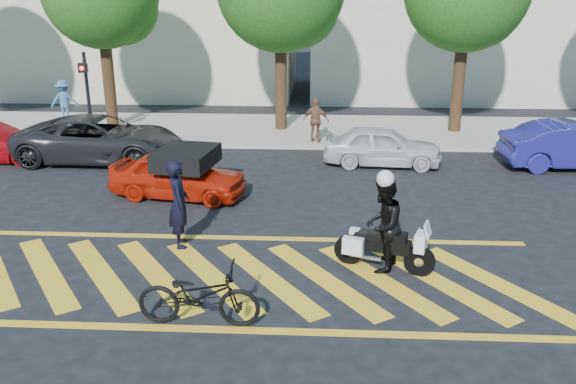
{
  "coord_description": "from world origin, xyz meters",
  "views": [
    {
      "loc": [
        1.46,
        -10.61,
        5.49
      ],
      "look_at": [
        0.78,
        2.08,
        1.05
      ],
      "focal_mm": 38.0,
      "sensor_mm": 36.0,
      "label": 1
    }
  ],
  "objects_px": {
    "bicycle": "(199,295)",
    "parked_mid_right": "(383,146)",
    "red_convertible": "(178,175)",
    "parked_mid_left": "(100,139)",
    "police_motorcycle": "(382,246)",
    "officer_bike": "(179,204)",
    "officer_moto": "(383,225)",
    "parked_right": "(575,146)"
  },
  "relations": [
    {
      "from": "red_convertible",
      "to": "parked_mid_left",
      "type": "bearing_deg",
      "value": 54.41
    },
    {
      "from": "officer_bike",
      "to": "parked_right",
      "type": "distance_m",
      "value": 12.5
    },
    {
      "from": "police_motorcycle",
      "to": "officer_bike",
      "type": "bearing_deg",
      "value": -172.63
    },
    {
      "from": "bicycle",
      "to": "officer_moto",
      "type": "bearing_deg",
      "value": -53.46
    },
    {
      "from": "parked_mid_right",
      "to": "parked_right",
      "type": "distance_m",
      "value": 5.82
    },
    {
      "from": "bicycle",
      "to": "parked_mid_right",
      "type": "height_order",
      "value": "parked_mid_right"
    },
    {
      "from": "officer_bike",
      "to": "bicycle",
      "type": "bearing_deg",
      "value": -177.31
    },
    {
      "from": "officer_moto",
      "to": "parked_mid_right",
      "type": "height_order",
      "value": "officer_moto"
    },
    {
      "from": "officer_bike",
      "to": "police_motorcycle",
      "type": "bearing_deg",
      "value": -117.2
    },
    {
      "from": "police_motorcycle",
      "to": "parked_mid_left",
      "type": "distance_m",
      "value": 11.0
    },
    {
      "from": "officer_bike",
      "to": "officer_moto",
      "type": "relative_size",
      "value": 1.01
    },
    {
      "from": "red_convertible",
      "to": "parked_right",
      "type": "relative_size",
      "value": 0.83
    },
    {
      "from": "bicycle",
      "to": "parked_mid_left",
      "type": "xyz_separation_m",
      "value": [
        -5.0,
        9.54,
        0.18
      ]
    },
    {
      "from": "officer_bike",
      "to": "parked_mid_right",
      "type": "height_order",
      "value": "officer_bike"
    },
    {
      "from": "parked_mid_left",
      "to": "officer_bike",
      "type": "bearing_deg",
      "value": -146.84
    },
    {
      "from": "bicycle",
      "to": "police_motorcycle",
      "type": "xyz_separation_m",
      "value": [
        3.24,
        2.26,
        -0.05
      ]
    },
    {
      "from": "red_convertible",
      "to": "parked_right",
      "type": "bearing_deg",
      "value": -64.68
    },
    {
      "from": "red_convertible",
      "to": "officer_bike",
      "type": "bearing_deg",
      "value": -157.19
    },
    {
      "from": "officer_moto",
      "to": "parked_mid_left",
      "type": "distance_m",
      "value": 11.0
    },
    {
      "from": "officer_bike",
      "to": "parked_mid_left",
      "type": "distance_m",
      "value": 7.52
    },
    {
      "from": "red_convertible",
      "to": "officer_moto",
      "type": "bearing_deg",
      "value": -119.52
    },
    {
      "from": "parked_mid_left",
      "to": "police_motorcycle",
      "type": "bearing_deg",
      "value": -130.32
    },
    {
      "from": "parked_mid_left",
      "to": "red_convertible",
      "type": "bearing_deg",
      "value": -133.95
    },
    {
      "from": "bicycle",
      "to": "parked_mid_right",
      "type": "distance_m",
      "value": 10.31
    },
    {
      "from": "officer_moto",
      "to": "parked_mid_left",
      "type": "height_order",
      "value": "officer_moto"
    },
    {
      "from": "officer_moto",
      "to": "red_convertible",
      "type": "xyz_separation_m",
      "value": [
        -4.98,
        4.04,
        -0.34
      ]
    },
    {
      "from": "parked_mid_left",
      "to": "parked_mid_right",
      "type": "height_order",
      "value": "parked_mid_left"
    },
    {
      "from": "officer_moto",
      "to": "parked_mid_right",
      "type": "bearing_deg",
      "value": -165.93
    },
    {
      "from": "bicycle",
      "to": "police_motorcycle",
      "type": "bearing_deg",
      "value": -53.46
    },
    {
      "from": "police_motorcycle",
      "to": "parked_mid_right",
      "type": "distance_m",
      "value": 7.31
    },
    {
      "from": "officer_bike",
      "to": "parked_right",
      "type": "xyz_separation_m",
      "value": [
        10.75,
        6.37,
        -0.26
      ]
    },
    {
      "from": "parked_mid_left",
      "to": "parked_mid_right",
      "type": "xyz_separation_m",
      "value": [
        8.92,
        0.0,
        -0.1
      ]
    },
    {
      "from": "officer_bike",
      "to": "parked_mid_right",
      "type": "relative_size",
      "value": 0.53
    },
    {
      "from": "officer_moto",
      "to": "parked_right",
      "type": "xyz_separation_m",
      "value": [
        6.51,
        7.29,
        -0.25
      ]
    },
    {
      "from": "bicycle",
      "to": "parked_mid_right",
      "type": "xyz_separation_m",
      "value": [
        3.92,
        9.54,
        0.08
      ]
    },
    {
      "from": "bicycle",
      "to": "officer_moto",
      "type": "distance_m",
      "value": 3.95
    },
    {
      "from": "police_motorcycle",
      "to": "parked_mid_right",
      "type": "height_order",
      "value": "parked_mid_right"
    },
    {
      "from": "parked_right",
      "to": "police_motorcycle",
      "type": "bearing_deg",
      "value": 135.78
    },
    {
      "from": "officer_bike",
      "to": "parked_mid_right",
      "type": "bearing_deg",
      "value": -52.87
    },
    {
      "from": "police_motorcycle",
      "to": "red_convertible",
      "type": "relative_size",
      "value": 0.55
    },
    {
      "from": "bicycle",
      "to": "parked_right",
      "type": "bearing_deg",
      "value": -43.86
    },
    {
      "from": "police_motorcycle",
      "to": "parked_right",
      "type": "height_order",
      "value": "parked_right"
    }
  ]
}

